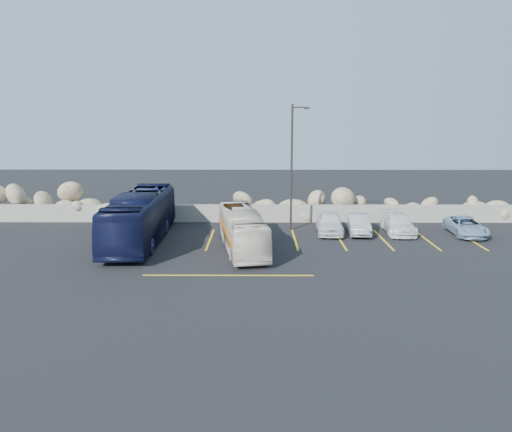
{
  "coord_description": "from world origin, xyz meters",
  "views": [
    {
      "loc": [
        0.43,
        -22.05,
        7.43
      ],
      "look_at": [
        0.28,
        4.0,
        2.06
      ],
      "focal_mm": 35.0,
      "sensor_mm": 36.0,
      "label": 1
    }
  ],
  "objects_px": {
    "lamppost": "(292,164)",
    "tour_coach": "(140,217)",
    "car_a": "(330,223)",
    "car_c": "(398,224)",
    "vintage_bus": "(242,230)",
    "car_d": "(466,226)",
    "car_b": "(359,224)"
  },
  "relations": [
    {
      "from": "vintage_bus",
      "to": "tour_coach",
      "type": "relative_size",
      "value": 0.76
    },
    {
      "from": "lamppost",
      "to": "car_c",
      "type": "distance_m",
      "value": 7.68
    },
    {
      "from": "car_a",
      "to": "car_d",
      "type": "height_order",
      "value": "car_a"
    },
    {
      "from": "vintage_bus",
      "to": "car_a",
      "type": "bearing_deg",
      "value": 25.75
    },
    {
      "from": "lamppost",
      "to": "tour_coach",
      "type": "distance_m",
      "value": 9.97
    },
    {
      "from": "lamppost",
      "to": "vintage_bus",
      "type": "distance_m",
      "value": 6.42
    },
    {
      "from": "lamppost",
      "to": "car_c",
      "type": "xyz_separation_m",
      "value": [
        6.69,
        -0.74,
        -3.69
      ]
    },
    {
      "from": "lamppost",
      "to": "vintage_bus",
      "type": "bearing_deg",
      "value": -123.16
    },
    {
      "from": "vintage_bus",
      "to": "car_d",
      "type": "distance_m",
      "value": 14.25
    },
    {
      "from": "car_a",
      "to": "car_d",
      "type": "relative_size",
      "value": 0.99
    },
    {
      "from": "tour_coach",
      "to": "car_a",
      "type": "xyz_separation_m",
      "value": [
        11.39,
        2.21,
        -0.8
      ]
    },
    {
      "from": "lamppost",
      "to": "tour_coach",
      "type": "xyz_separation_m",
      "value": [
        -9.05,
        -3.07,
        -2.83
      ]
    },
    {
      "from": "car_a",
      "to": "car_d",
      "type": "distance_m",
      "value": 8.45
    },
    {
      "from": "vintage_bus",
      "to": "car_c",
      "type": "bearing_deg",
      "value": 12.49
    },
    {
      "from": "car_a",
      "to": "car_c",
      "type": "relative_size",
      "value": 0.95
    },
    {
      "from": "lamppost",
      "to": "vintage_bus",
      "type": "height_order",
      "value": "lamppost"
    },
    {
      "from": "lamppost",
      "to": "car_d",
      "type": "relative_size",
      "value": 2.01
    },
    {
      "from": "tour_coach",
      "to": "car_a",
      "type": "bearing_deg",
      "value": 9.97
    },
    {
      "from": "lamppost",
      "to": "car_b",
      "type": "height_order",
      "value": "lamppost"
    },
    {
      "from": "lamppost",
      "to": "car_c",
      "type": "height_order",
      "value": "lamppost"
    },
    {
      "from": "vintage_bus",
      "to": "tour_coach",
      "type": "bearing_deg",
      "value": 155.59
    },
    {
      "from": "vintage_bus",
      "to": "car_d",
      "type": "height_order",
      "value": "vintage_bus"
    },
    {
      "from": "vintage_bus",
      "to": "car_a",
      "type": "relative_size",
      "value": 2.02
    },
    {
      "from": "lamppost",
      "to": "tour_coach",
      "type": "relative_size",
      "value": 0.76
    },
    {
      "from": "tour_coach",
      "to": "car_c",
      "type": "height_order",
      "value": "tour_coach"
    },
    {
      "from": "tour_coach",
      "to": "car_c",
      "type": "bearing_deg",
      "value": 7.42
    },
    {
      "from": "vintage_bus",
      "to": "car_d",
      "type": "bearing_deg",
      "value": 4.39
    },
    {
      "from": "lamppost",
      "to": "car_b",
      "type": "bearing_deg",
      "value": -12.33
    },
    {
      "from": "vintage_bus",
      "to": "car_b",
      "type": "distance_m",
      "value": 8.15
    },
    {
      "from": "vintage_bus",
      "to": "car_c",
      "type": "height_order",
      "value": "vintage_bus"
    },
    {
      "from": "car_b",
      "to": "car_d",
      "type": "height_order",
      "value": "car_b"
    },
    {
      "from": "lamppost",
      "to": "vintage_bus",
      "type": "xyz_separation_m",
      "value": [
        -3.05,
        -4.67,
        -3.19
      ]
    }
  ]
}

